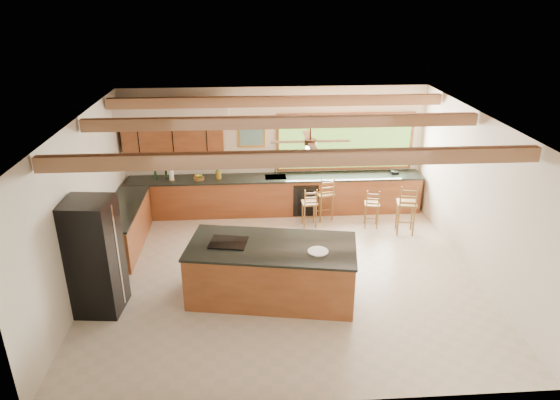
{
  "coord_description": "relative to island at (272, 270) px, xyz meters",
  "views": [
    {
      "loc": [
        -0.65,
        -8.25,
        5.06
      ],
      "look_at": [
        -0.04,
        0.8,
        1.21
      ],
      "focal_mm": 32.0,
      "sensor_mm": 36.0,
      "label": 1
    }
  ],
  "objects": [
    {
      "name": "island",
      "position": [
        0.0,
        0.0,
        0.0
      ],
      "size": [
        3.08,
        1.84,
        1.03
      ],
      "rotation": [
        0.0,
        0.0,
        -0.17
      ],
      "color": "brown",
      "rests_on": "ground"
    },
    {
      "name": "refrigerator",
      "position": [
        -2.94,
        -0.19,
        0.49
      ],
      "size": [
        0.85,
        0.83,
        2.0
      ],
      "rotation": [
        0.0,
        0.0,
        -0.1
      ],
      "color": "black",
      "rests_on": "ground"
    },
    {
      "name": "bar_stool_c",
      "position": [
        2.42,
        2.6,
        0.05
      ],
      "size": [
        0.39,
        0.39,
        0.93
      ],
      "rotation": [
        0.0,
        0.0,
        -0.18
      ],
      "color": "brown",
      "rests_on": "ground"
    },
    {
      "name": "bar_stool_a",
      "position": [
        1.4,
        3.07,
        0.13
      ],
      "size": [
        0.47,
        0.47,
        1.07
      ],
      "rotation": [
        0.0,
        0.0,
        0.27
      ],
      "color": "brown",
      "rests_on": "ground"
    },
    {
      "name": "room_shell",
      "position": [
        0.11,
        1.33,
        1.71
      ],
      "size": [
        7.27,
        6.54,
        3.02
      ],
      "color": "beige",
      "rests_on": "ground"
    },
    {
      "name": "bar_stool_b",
      "position": [
        1.0,
        2.73,
        0.06
      ],
      "size": [
        0.36,
        0.36,
        0.95
      ],
      "rotation": [
        0.0,
        0.0,
        0.06
      ],
      "color": "brown",
      "rests_on": "ground"
    },
    {
      "name": "ground",
      "position": [
        0.28,
        0.68,
        -0.51
      ],
      "size": [
        7.2,
        7.2,
        0.0
      ],
      "primitive_type": "plane",
      "color": "beige",
      "rests_on": "ground"
    },
    {
      "name": "counter_run",
      "position": [
        -0.54,
        3.2,
        -0.04
      ],
      "size": [
        7.12,
        3.1,
        1.25
      ],
      "color": "brown",
      "rests_on": "ground"
    },
    {
      "name": "bar_stool_d",
      "position": [
        3.1,
        2.23,
        0.19
      ],
      "size": [
        0.49,
        0.49,
        1.18
      ],
      "rotation": [
        0.0,
        0.0,
        -0.19
      ],
      "color": "brown",
      "rests_on": "ground"
    }
  ]
}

